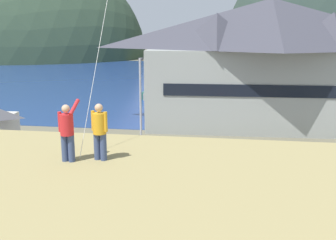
{
  "coord_description": "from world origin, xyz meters",
  "views": [
    {
      "loc": [
        4.43,
        -19.14,
        9.68
      ],
      "look_at": [
        0.21,
        9.0,
        3.18
      ],
      "focal_mm": 42.8,
      "sensor_mm": 36.0,
      "label": 1
    }
  ],
  "objects_px": {
    "moored_boat_wharfside": "(157,91)",
    "moored_boat_outer_mooring": "(204,96)",
    "person_companion": "(100,130)",
    "parking_light_pole": "(141,100)",
    "harbor_lodge": "(269,59)",
    "parked_car_mid_row_far": "(62,158)",
    "parked_car_mid_row_center": "(186,161)",
    "wharf_dock": "(179,97)",
    "parked_car_front_row_red": "(217,203)",
    "moored_boat_inner_slip": "(157,92)",
    "person_kite_flyer": "(67,131)",
    "parked_car_lone_by_shed": "(283,170)"
  },
  "relations": [
    {
      "from": "parked_car_mid_row_center",
      "to": "person_companion",
      "type": "height_order",
      "value": "person_companion"
    },
    {
      "from": "parked_car_mid_row_center",
      "to": "moored_boat_outer_mooring",
      "type": "bearing_deg",
      "value": 91.14
    },
    {
      "from": "parked_car_mid_row_center",
      "to": "person_kite_flyer",
      "type": "distance_m",
      "value": 15.55
    },
    {
      "from": "parking_light_pole",
      "to": "parked_car_lone_by_shed",
      "type": "bearing_deg",
      "value": -26.83
    },
    {
      "from": "harbor_lodge",
      "to": "parked_car_mid_row_far",
      "type": "bearing_deg",
      "value": -132.03
    },
    {
      "from": "harbor_lodge",
      "to": "parking_light_pole",
      "type": "xyz_separation_m",
      "value": [
        -10.66,
        -11.84,
        -2.38
      ]
    },
    {
      "from": "parked_car_mid_row_center",
      "to": "parking_light_pole",
      "type": "distance_m",
      "value": 6.8
    },
    {
      "from": "moored_boat_wharfside",
      "to": "moored_boat_outer_mooring",
      "type": "distance_m",
      "value": 7.99
    },
    {
      "from": "parking_light_pole",
      "to": "person_kite_flyer",
      "type": "relative_size",
      "value": 3.99
    },
    {
      "from": "parked_car_mid_row_far",
      "to": "person_companion",
      "type": "bearing_deg",
      "value": -61.65
    },
    {
      "from": "moored_boat_outer_mooring",
      "to": "parked_car_mid_row_center",
      "type": "xyz_separation_m",
      "value": [
        0.57,
        -28.54,
        0.34
      ]
    },
    {
      "from": "moored_boat_wharfside",
      "to": "parking_light_pole",
      "type": "xyz_separation_m",
      "value": [
        3.69,
        -27.76,
        3.63
      ]
    },
    {
      "from": "harbor_lodge",
      "to": "wharf_dock",
      "type": "relative_size",
      "value": 1.97
    },
    {
      "from": "moored_boat_wharfside",
      "to": "moored_boat_inner_slip",
      "type": "relative_size",
      "value": 1.18
    },
    {
      "from": "parked_car_lone_by_shed",
      "to": "person_kite_flyer",
      "type": "height_order",
      "value": "person_kite_flyer"
    },
    {
      "from": "parked_car_mid_row_far",
      "to": "parked_car_mid_row_center",
      "type": "height_order",
      "value": "same"
    },
    {
      "from": "parking_light_pole",
      "to": "person_kite_flyer",
      "type": "xyz_separation_m",
      "value": [
        1.91,
        -18.76,
        2.38
      ]
    },
    {
      "from": "moored_boat_inner_slip",
      "to": "person_companion",
      "type": "xyz_separation_m",
      "value": [
        6.29,
        -45.02,
        5.99
      ]
    },
    {
      "from": "moored_boat_wharfside",
      "to": "parked_car_lone_by_shed",
      "type": "relative_size",
      "value": 1.81
    },
    {
      "from": "parked_car_mid_row_center",
      "to": "person_companion",
      "type": "xyz_separation_m",
      "value": [
        -1.16,
        -14.06,
        5.65
      ]
    },
    {
      "from": "moored_boat_outer_mooring",
      "to": "parked_car_front_row_red",
      "type": "height_order",
      "value": "moored_boat_outer_mooring"
    },
    {
      "from": "moored_boat_wharfside",
      "to": "person_companion",
      "type": "distance_m",
      "value": 47.08
    },
    {
      "from": "wharf_dock",
      "to": "parked_car_front_row_red",
      "type": "xyz_separation_m",
      "value": [
        6.31,
        -35.61,
        0.71
      ]
    },
    {
      "from": "harbor_lodge",
      "to": "moored_boat_wharfside",
      "type": "height_order",
      "value": "harbor_lodge"
    },
    {
      "from": "parking_light_pole",
      "to": "person_kite_flyer",
      "type": "height_order",
      "value": "person_kite_flyer"
    },
    {
      "from": "harbor_lodge",
      "to": "wharf_dock",
      "type": "distance_m",
      "value": 18.07
    },
    {
      "from": "wharf_dock",
      "to": "moored_boat_inner_slip",
      "type": "distance_m",
      "value": 3.78
    },
    {
      "from": "moored_boat_wharfside",
      "to": "wharf_dock",
      "type": "bearing_deg",
      "value": -38.58
    },
    {
      "from": "moored_boat_wharfside",
      "to": "parked_car_mid_row_far",
      "type": "relative_size",
      "value": 1.84
    },
    {
      "from": "parked_car_lone_by_shed",
      "to": "person_companion",
      "type": "bearing_deg",
      "value": -119.09
    },
    {
      "from": "moored_boat_wharfside",
      "to": "parked_car_front_row_red",
      "type": "bearing_deg",
      "value": -75.55
    },
    {
      "from": "moored_boat_wharfside",
      "to": "parking_light_pole",
      "type": "distance_m",
      "value": 28.24
    },
    {
      "from": "moored_boat_wharfside",
      "to": "person_kite_flyer",
      "type": "bearing_deg",
      "value": -83.14
    },
    {
      "from": "moored_boat_inner_slip",
      "to": "parking_light_pole",
      "type": "height_order",
      "value": "parking_light_pole"
    },
    {
      "from": "harbor_lodge",
      "to": "wharf_dock",
      "type": "bearing_deg",
      "value": 129.49
    },
    {
      "from": "moored_boat_wharfside",
      "to": "moored_boat_outer_mooring",
      "type": "relative_size",
      "value": 1.06
    },
    {
      "from": "moored_boat_outer_mooring",
      "to": "parked_car_mid_row_far",
      "type": "distance_m",
      "value": 30.13
    },
    {
      "from": "moored_boat_wharfside",
      "to": "parked_car_mid_row_center",
      "type": "distance_m",
      "value": 33.09
    },
    {
      "from": "harbor_lodge",
      "to": "parked_car_front_row_red",
      "type": "height_order",
      "value": "harbor_lodge"
    },
    {
      "from": "parked_car_mid_row_far",
      "to": "parked_car_mid_row_center",
      "type": "distance_m",
      "value": 8.48
    },
    {
      "from": "moored_boat_outer_mooring",
      "to": "person_kite_flyer",
      "type": "bearing_deg",
      "value": -92.02
    },
    {
      "from": "wharf_dock",
      "to": "parking_light_pole",
      "type": "bearing_deg",
      "value": -89.79
    },
    {
      "from": "harbor_lodge",
      "to": "parking_light_pole",
      "type": "height_order",
      "value": "harbor_lodge"
    },
    {
      "from": "moored_boat_outer_mooring",
      "to": "person_kite_flyer",
      "type": "relative_size",
      "value": 4.01
    },
    {
      "from": "harbor_lodge",
      "to": "moored_boat_inner_slip",
      "type": "bearing_deg",
      "value": 133.87
    },
    {
      "from": "moored_boat_inner_slip",
      "to": "parked_car_mid_row_far",
      "type": "height_order",
      "value": "moored_boat_inner_slip"
    },
    {
      "from": "harbor_lodge",
      "to": "parked_car_mid_row_center",
      "type": "distance_m",
      "value": 18.47
    },
    {
      "from": "parked_car_lone_by_shed",
      "to": "person_companion",
      "type": "height_order",
      "value": "person_companion"
    },
    {
      "from": "parked_car_mid_row_far",
      "to": "person_companion",
      "type": "height_order",
      "value": "person_companion"
    },
    {
      "from": "moored_boat_wharfside",
      "to": "person_companion",
      "type": "xyz_separation_m",
      "value": [
        6.51,
        -46.24,
        5.99
      ]
    }
  ]
}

